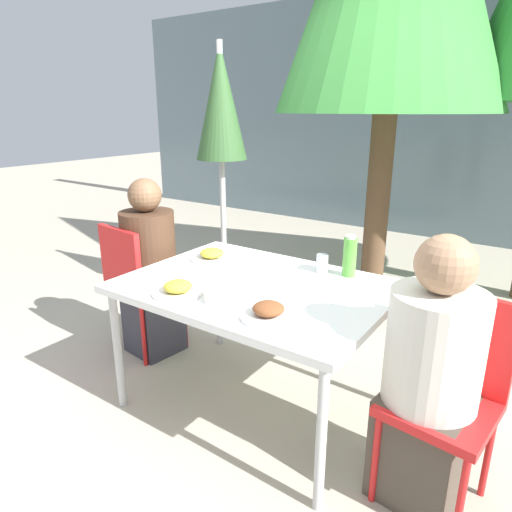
{
  "coord_description": "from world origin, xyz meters",
  "views": [
    {
      "loc": [
        1.25,
        -1.8,
        1.59
      ],
      "look_at": [
        0.0,
        0.0,
        0.88
      ],
      "focal_mm": 32.0,
      "sensor_mm": 36.0,
      "label": 1
    }
  ],
  "objects_px": {
    "chair_left": "(136,279)",
    "person_left": "(151,274)",
    "chair_right": "(449,383)",
    "closed_umbrella": "(221,114)",
    "bottle": "(350,256)",
    "salad_bowl": "(222,296)",
    "drinking_cup": "(322,264)",
    "person_right": "(429,384)"
  },
  "relations": [
    {
      "from": "person_left",
      "to": "person_right",
      "type": "distance_m",
      "value": 1.86
    },
    {
      "from": "chair_left",
      "to": "person_left",
      "type": "xyz_separation_m",
      "value": [
        0.06,
        0.07,
        0.03
      ]
    },
    {
      "from": "closed_umbrella",
      "to": "salad_bowl",
      "type": "height_order",
      "value": "closed_umbrella"
    },
    {
      "from": "chair_right",
      "to": "person_right",
      "type": "height_order",
      "value": "person_right"
    },
    {
      "from": "closed_umbrella",
      "to": "bottle",
      "type": "distance_m",
      "value": 1.66
    },
    {
      "from": "chair_right",
      "to": "bottle",
      "type": "xyz_separation_m",
      "value": [
        -0.64,
        0.42,
        0.31
      ]
    },
    {
      "from": "bottle",
      "to": "salad_bowl",
      "type": "xyz_separation_m",
      "value": [
        -0.35,
        -0.65,
        -0.09
      ]
    },
    {
      "from": "person_right",
      "to": "chair_right",
      "type": "bearing_deg",
      "value": -122.06
    },
    {
      "from": "chair_left",
      "to": "chair_right",
      "type": "height_order",
      "value": "same"
    },
    {
      "from": "drinking_cup",
      "to": "salad_bowl",
      "type": "relative_size",
      "value": 0.59
    },
    {
      "from": "closed_umbrella",
      "to": "chair_right",
      "type": "bearing_deg",
      "value": -27.69
    },
    {
      "from": "chair_right",
      "to": "chair_left",
      "type": "bearing_deg",
      "value": 4.55
    },
    {
      "from": "person_right",
      "to": "salad_bowl",
      "type": "bearing_deg",
      "value": 16.44
    },
    {
      "from": "person_left",
      "to": "closed_umbrella",
      "type": "distance_m",
      "value": 1.34
    },
    {
      "from": "bottle",
      "to": "salad_bowl",
      "type": "relative_size",
      "value": 1.33
    },
    {
      "from": "person_right",
      "to": "bottle",
      "type": "xyz_separation_m",
      "value": [
        -0.58,
        0.49,
        0.3
      ]
    },
    {
      "from": "closed_umbrella",
      "to": "salad_bowl",
      "type": "bearing_deg",
      "value": -51.67
    },
    {
      "from": "chair_left",
      "to": "bottle",
      "type": "xyz_separation_m",
      "value": [
        1.33,
        0.34,
        0.31
      ]
    },
    {
      "from": "chair_right",
      "to": "person_right",
      "type": "relative_size",
      "value": 0.77
    },
    {
      "from": "chair_left",
      "to": "person_left",
      "type": "bearing_deg",
      "value": 57.94
    },
    {
      "from": "chair_left",
      "to": "person_left",
      "type": "relative_size",
      "value": 0.75
    },
    {
      "from": "person_right",
      "to": "closed_umbrella",
      "type": "bearing_deg",
      "value": -23.17
    },
    {
      "from": "person_left",
      "to": "person_right",
      "type": "height_order",
      "value": "person_left"
    },
    {
      "from": "chair_left",
      "to": "chair_right",
      "type": "distance_m",
      "value": 1.96
    },
    {
      "from": "chair_left",
      "to": "person_left",
      "type": "distance_m",
      "value": 0.1
    },
    {
      "from": "chair_left",
      "to": "drinking_cup",
      "type": "xyz_separation_m",
      "value": [
        1.18,
        0.31,
        0.25
      ]
    },
    {
      "from": "chair_right",
      "to": "person_left",
      "type": "bearing_deg",
      "value": 2.29
    },
    {
      "from": "person_right",
      "to": "salad_bowl",
      "type": "xyz_separation_m",
      "value": [
        -0.93,
        -0.16,
        0.21
      ]
    },
    {
      "from": "chair_right",
      "to": "person_right",
      "type": "xyz_separation_m",
      "value": [
        -0.06,
        -0.07,
        0.01
      ]
    },
    {
      "from": "closed_umbrella",
      "to": "chair_left",
      "type": "bearing_deg",
      "value": -87.56
    },
    {
      "from": "person_left",
      "to": "closed_umbrella",
      "type": "bearing_deg",
      "value": 103.51
    },
    {
      "from": "person_left",
      "to": "drinking_cup",
      "type": "distance_m",
      "value": 1.17
    },
    {
      "from": "chair_left",
      "to": "closed_umbrella",
      "type": "relative_size",
      "value": 0.43
    },
    {
      "from": "bottle",
      "to": "drinking_cup",
      "type": "bearing_deg",
      "value": -166.84
    },
    {
      "from": "drinking_cup",
      "to": "bottle",
      "type": "bearing_deg",
      "value": 13.16
    },
    {
      "from": "person_left",
      "to": "drinking_cup",
      "type": "height_order",
      "value": "person_left"
    },
    {
      "from": "chair_right",
      "to": "salad_bowl",
      "type": "distance_m",
      "value": 1.04
    },
    {
      "from": "chair_right",
      "to": "closed_umbrella",
      "type": "bearing_deg",
      "value": -20.81
    },
    {
      "from": "person_right",
      "to": "drinking_cup",
      "type": "xyz_separation_m",
      "value": [
        -0.72,
        0.46,
        0.24
      ]
    },
    {
      "from": "bottle",
      "to": "salad_bowl",
      "type": "bearing_deg",
      "value": -118.54
    },
    {
      "from": "bottle",
      "to": "person_left",
      "type": "bearing_deg",
      "value": -168.09
    },
    {
      "from": "person_left",
      "to": "salad_bowl",
      "type": "distance_m",
      "value": 1.01
    }
  ]
}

